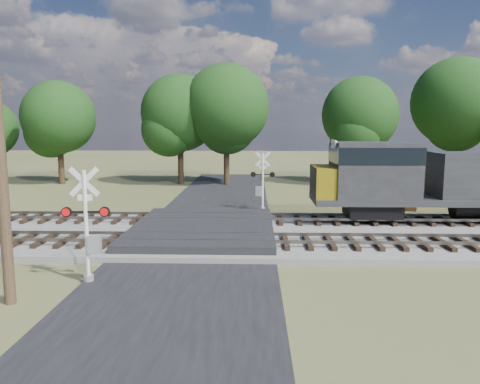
{
  "coord_description": "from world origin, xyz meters",
  "views": [
    {
      "loc": [
        2.61,
        -22.6,
        5.59
      ],
      "look_at": [
        1.81,
        2.0,
        2.06
      ],
      "focal_mm": 35.0,
      "sensor_mm": 36.0,
      "label": 1
    }
  ],
  "objects": [
    {
      "name": "track_near",
      "position": [
        3.12,
        -2.0,
        0.41
      ],
      "size": [
        140.0,
        2.6,
        0.33
      ],
      "color": "black",
      "rests_on": "ballast_bed"
    },
    {
      "name": "crossing_signal_near",
      "position": [
        -3.23,
        -6.7,
        1.74
      ],
      "size": [
        1.68,
        0.37,
        4.18
      ],
      "rotation": [
        0.0,
        0.0,
        0.08
      ],
      "color": "silver",
      "rests_on": "ground"
    },
    {
      "name": "crossing_panel",
      "position": [
        0.0,
        0.5,
        0.32
      ],
      "size": [
        7.0,
        9.0,
        0.62
      ],
      "primitive_type": "cube",
      "color": "#262628",
      "rests_on": "ground"
    },
    {
      "name": "ground",
      "position": [
        0.0,
        0.0,
        0.0
      ],
      "size": [
        160.0,
        160.0,
        0.0
      ],
      "primitive_type": "plane",
      "color": "#434A27",
      "rests_on": "ground"
    },
    {
      "name": "ballast_bed",
      "position": [
        10.0,
        0.5,
        0.15
      ],
      "size": [
        140.0,
        10.0,
        0.3
      ],
      "primitive_type": "cube",
      "color": "gray",
      "rests_on": "ground"
    },
    {
      "name": "track_far",
      "position": [
        3.12,
        3.0,
        0.41
      ],
      "size": [
        140.0,
        2.6,
        0.33
      ],
      "color": "black",
      "rests_on": "ballast_bed"
    },
    {
      "name": "road",
      "position": [
        0.0,
        0.0,
        0.04
      ],
      "size": [
        7.0,
        60.0,
        0.08
      ],
      "primitive_type": "cube",
      "color": "black",
      "rests_on": "ground"
    },
    {
      "name": "treeline",
      "position": [
        11.89,
        20.84,
        6.93
      ],
      "size": [
        80.76,
        12.61,
        11.91
      ],
      "color": "black",
      "rests_on": "ground"
    },
    {
      "name": "crossing_signal_far",
      "position": [
        3.02,
        7.52,
        1.63
      ],
      "size": [
        1.58,
        0.36,
        3.92
      ],
      "rotation": [
        0.0,
        0.0,
        3.05
      ],
      "color": "silver",
      "rests_on": "ground"
    },
    {
      "name": "equipment_shed",
      "position": [
        12.1,
        9.91,
        1.33
      ],
      "size": [
        4.99,
        4.99,
        2.63
      ],
      "rotation": [
        0.0,
        0.0,
        -0.37
      ],
      "color": "#4B3620",
      "rests_on": "ground"
    }
  ]
}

